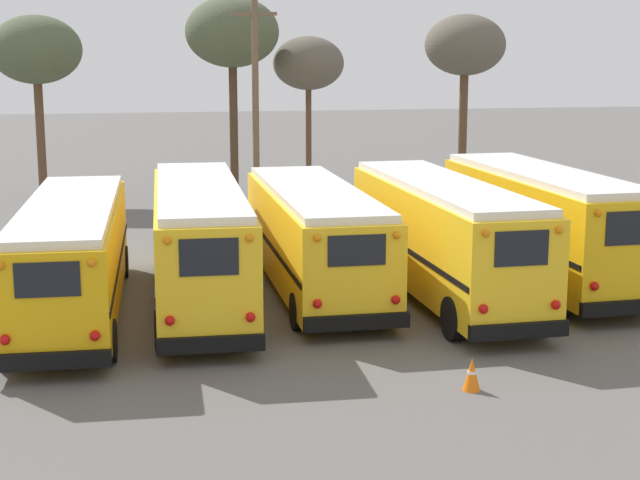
{
  "coord_description": "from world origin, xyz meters",
  "views": [
    {
      "loc": [
        -5.05,
        -25.89,
        6.82
      ],
      "look_at": [
        0.0,
        -0.02,
        1.62
      ],
      "focal_mm": 55.0,
      "sensor_mm": 36.0,
      "label": 1
    }
  ],
  "objects_px": {
    "bare_tree_0": "(232,34)",
    "school_bus_2": "(314,235)",
    "bare_tree_2": "(308,64)",
    "traffic_cone": "(472,374)",
    "bare_tree_1": "(36,51)",
    "utility_pole": "(256,98)",
    "school_bus_1": "(199,240)",
    "school_bus_3": "(442,235)",
    "bare_tree_3": "(465,47)",
    "school_bus_0": "(72,254)",
    "school_bus_4": "(541,222)"
  },
  "relations": [
    {
      "from": "bare_tree_3",
      "to": "school_bus_1",
      "type": "bearing_deg",
      "value": -125.34
    },
    {
      "from": "utility_pole",
      "to": "bare_tree_0",
      "type": "distance_m",
      "value": 4.45
    },
    {
      "from": "school_bus_0",
      "to": "school_bus_2",
      "type": "height_order",
      "value": "school_bus_2"
    },
    {
      "from": "bare_tree_2",
      "to": "school_bus_3",
      "type": "bearing_deg",
      "value": -89.16
    },
    {
      "from": "school_bus_2",
      "to": "bare_tree_1",
      "type": "relative_size",
      "value": 1.28
    },
    {
      "from": "bare_tree_2",
      "to": "traffic_cone",
      "type": "xyz_separation_m",
      "value": [
        -1.45,
        -26.16,
        -5.72
      ]
    },
    {
      "from": "school_bus_2",
      "to": "bare_tree_2",
      "type": "distance_m",
      "value": 18.17
    },
    {
      "from": "bare_tree_1",
      "to": "school_bus_2",
      "type": "bearing_deg",
      "value": -64.59
    },
    {
      "from": "school_bus_2",
      "to": "bare_tree_2",
      "type": "height_order",
      "value": "bare_tree_2"
    },
    {
      "from": "school_bus_3",
      "to": "bare_tree_1",
      "type": "height_order",
      "value": "bare_tree_1"
    },
    {
      "from": "school_bus_0",
      "to": "bare_tree_1",
      "type": "xyz_separation_m",
      "value": [
        -2.33,
        20.21,
        5.04
      ]
    },
    {
      "from": "school_bus_0",
      "to": "bare_tree_3",
      "type": "relative_size",
      "value": 1.31
    },
    {
      "from": "utility_pole",
      "to": "bare_tree_1",
      "type": "height_order",
      "value": "utility_pole"
    },
    {
      "from": "school_bus_4",
      "to": "traffic_cone",
      "type": "distance_m",
      "value": 9.8
    },
    {
      "from": "bare_tree_1",
      "to": "school_bus_4",
      "type": "bearing_deg",
      "value": -51.22
    },
    {
      "from": "school_bus_3",
      "to": "bare_tree_1",
      "type": "distance_m",
      "value": 24.18
    },
    {
      "from": "school_bus_2",
      "to": "school_bus_4",
      "type": "bearing_deg",
      "value": -4.59
    },
    {
      "from": "school_bus_3",
      "to": "bare_tree_0",
      "type": "height_order",
      "value": "bare_tree_0"
    },
    {
      "from": "bare_tree_1",
      "to": "traffic_cone",
      "type": "relative_size",
      "value": 12.08
    },
    {
      "from": "school_bus_2",
      "to": "bare_tree_0",
      "type": "xyz_separation_m",
      "value": [
        -0.49,
        16.48,
        5.78
      ]
    },
    {
      "from": "school_bus_3",
      "to": "traffic_cone",
      "type": "relative_size",
      "value": 15.67
    },
    {
      "from": "utility_pole",
      "to": "bare_tree_0",
      "type": "bearing_deg",
      "value": 98.37
    },
    {
      "from": "school_bus_1",
      "to": "school_bus_3",
      "type": "distance_m",
      "value": 6.62
    },
    {
      "from": "utility_pole",
      "to": "bare_tree_0",
      "type": "relative_size",
      "value": 1.03
    },
    {
      "from": "school_bus_1",
      "to": "school_bus_0",
      "type": "bearing_deg",
      "value": -171.47
    },
    {
      "from": "utility_pole",
      "to": "traffic_cone",
      "type": "distance_m",
      "value": 22.22
    },
    {
      "from": "school_bus_0",
      "to": "bare_tree_3",
      "type": "bearing_deg",
      "value": 49.62
    },
    {
      "from": "school_bus_3",
      "to": "school_bus_4",
      "type": "xyz_separation_m",
      "value": [
        3.3,
        0.95,
        0.06
      ]
    },
    {
      "from": "school_bus_0",
      "to": "school_bus_2",
      "type": "bearing_deg",
      "value": 12.1
    },
    {
      "from": "school_bus_2",
      "to": "traffic_cone",
      "type": "bearing_deg",
      "value": -79.89
    },
    {
      "from": "school_bus_3",
      "to": "bare_tree_2",
      "type": "xyz_separation_m",
      "value": [
        -0.28,
        18.84,
        4.29
      ]
    },
    {
      "from": "bare_tree_1",
      "to": "bare_tree_3",
      "type": "distance_m",
      "value": 20.08
    },
    {
      "from": "school_bus_4",
      "to": "traffic_cone",
      "type": "relative_size",
      "value": 14.51
    },
    {
      "from": "school_bus_2",
      "to": "bare_tree_3",
      "type": "distance_m",
      "value": 23.01
    },
    {
      "from": "school_bus_3",
      "to": "bare_tree_0",
      "type": "relative_size",
      "value": 1.19
    },
    {
      "from": "bare_tree_0",
      "to": "school_bus_2",
      "type": "bearing_deg",
      "value": -88.29
    },
    {
      "from": "school_bus_0",
      "to": "school_bus_4",
      "type": "xyz_separation_m",
      "value": [
        13.2,
        0.88,
        0.22
      ]
    },
    {
      "from": "school_bus_4",
      "to": "bare_tree_0",
      "type": "bearing_deg",
      "value": 112.63
    },
    {
      "from": "bare_tree_1",
      "to": "bare_tree_3",
      "type": "xyz_separation_m",
      "value": [
        20.07,
        0.65,
        0.19
      ]
    },
    {
      "from": "school_bus_0",
      "to": "school_bus_3",
      "type": "height_order",
      "value": "school_bus_3"
    },
    {
      "from": "utility_pole",
      "to": "bare_tree_2",
      "type": "height_order",
      "value": "utility_pole"
    },
    {
      "from": "school_bus_2",
      "to": "bare_tree_2",
      "type": "bearing_deg",
      "value": 80.12
    },
    {
      "from": "school_bus_2",
      "to": "bare_tree_3",
      "type": "bearing_deg",
      "value": 60.19
    },
    {
      "from": "school_bus_1",
      "to": "utility_pole",
      "type": "xyz_separation_m",
      "value": [
        3.33,
        13.83,
        3.04
      ]
    },
    {
      "from": "school_bus_2",
      "to": "school_bus_3",
      "type": "bearing_deg",
      "value": -24.13
    },
    {
      "from": "school_bus_2",
      "to": "bare_tree_3",
      "type": "height_order",
      "value": "bare_tree_3"
    },
    {
      "from": "school_bus_3",
      "to": "utility_pole",
      "type": "relative_size",
      "value": 1.16
    },
    {
      "from": "school_bus_2",
      "to": "bare_tree_1",
      "type": "distance_m",
      "value": 21.41
    },
    {
      "from": "school_bus_0",
      "to": "bare_tree_3",
      "type": "distance_m",
      "value": 27.88
    },
    {
      "from": "traffic_cone",
      "to": "bare_tree_3",
      "type": "bearing_deg",
      "value": 71.28
    }
  ]
}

